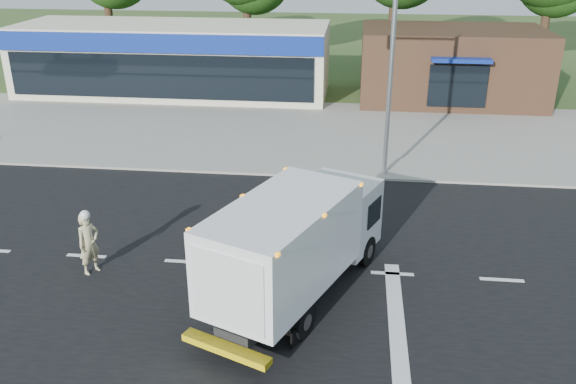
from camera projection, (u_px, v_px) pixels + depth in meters
name	position (u px, v px, depth m)	size (l,w,h in m)	color
ground	(287.00, 268.00, 17.48)	(120.00, 120.00, 0.00)	#385123
road_asphalt	(287.00, 268.00, 17.48)	(60.00, 14.00, 0.02)	black
sidewalk	(310.00, 166.00, 24.95)	(60.00, 2.40, 0.12)	gray
parking_apron	(319.00, 126.00, 30.26)	(60.00, 9.00, 0.02)	gray
lane_markings	(332.00, 296.00, 16.10)	(55.20, 7.00, 0.01)	silver
ems_box_truck	(297.00, 239.00, 15.37)	(4.57, 7.05, 3.00)	black
emergency_worker	(89.00, 242.00, 16.91)	(0.71, 0.79, 1.92)	#C2B581
retail_strip_mall	(174.00, 59.00, 35.83)	(18.00, 6.20, 4.00)	beige
brown_storefront	(451.00, 65.00, 34.22)	(10.00, 6.70, 4.00)	#382316
traffic_signal_pole	(374.00, 50.00, 22.24)	(3.51, 0.25, 8.00)	gray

